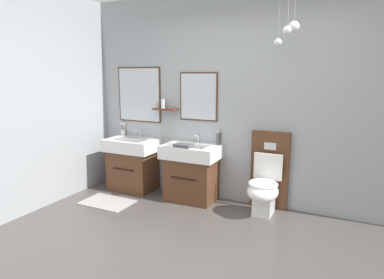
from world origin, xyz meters
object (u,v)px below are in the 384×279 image
object	(u,v)px
vanity_sink_left	(133,163)
folded_hand_towel	(183,146)
toilet	(266,183)
soap_dispenser	(218,138)
vanity_sink_right	(192,171)
toothbrush_cup	(123,132)

from	to	relation	value
vanity_sink_left	folded_hand_towel	distance (m)	1.02
vanity_sink_left	folded_hand_towel	bearing A→B (deg)	-9.87
toilet	soap_dispenser	distance (m)	0.87
vanity_sink_right	folded_hand_towel	world-z (taller)	folded_hand_towel
toothbrush_cup	soap_dispenser	distance (m)	1.58
soap_dispenser	folded_hand_towel	world-z (taller)	soap_dispenser
vanity_sink_right	soap_dispenser	world-z (taller)	soap_dispenser
vanity_sink_left	toilet	world-z (taller)	toilet
toilet	toothbrush_cup	size ratio (longest dim) A/B	4.83
toilet	soap_dispenser	size ratio (longest dim) A/B	5.12
toilet	toothbrush_cup	xyz separation A→B (m)	(-2.29, 0.16, 0.45)
toilet	folded_hand_towel	distance (m)	1.15
soap_dispenser	folded_hand_towel	xyz separation A→B (m)	(-0.35, -0.36, -0.06)
toilet	folded_hand_towel	bearing A→B (deg)	-170.11
vanity_sink_left	vanity_sink_right	distance (m)	0.97
vanity_sink_right	toilet	distance (m)	1.02
toothbrush_cup	folded_hand_towel	size ratio (longest dim) A/B	0.94
vanity_sink_left	toilet	xyz separation A→B (m)	(1.99, 0.02, -0.03)
toilet	folded_hand_towel	size ratio (longest dim) A/B	4.55
vanity_sink_left	vanity_sink_right	world-z (taller)	same
vanity_sink_left	toothbrush_cup	size ratio (longest dim) A/B	3.71
vanity_sink_right	toothbrush_cup	bearing A→B (deg)	171.80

